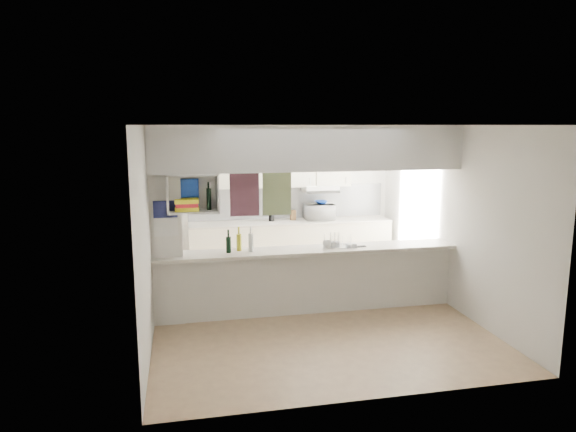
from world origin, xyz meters
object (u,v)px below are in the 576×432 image
object	(u,v)px
dish_rack	(337,241)
microwave	(319,212)
bowl	(321,202)
wine_bottles	(240,242)

from	to	relation	value
dish_rack	microwave	bearing A→B (deg)	98.48
microwave	dish_rack	size ratio (longest dim) A/B	1.12
microwave	bowl	bearing A→B (deg)	-136.54
dish_rack	wine_bottles	xyz separation A→B (m)	(-1.37, -0.01, 0.04)
microwave	wine_bottles	xyz separation A→B (m)	(-1.67, -2.08, -0.02)
microwave	bowl	xyz separation A→B (m)	(0.04, 0.03, 0.17)
dish_rack	bowl	bearing A→B (deg)	97.61
wine_bottles	microwave	bearing A→B (deg)	51.14
dish_rack	wine_bottles	size ratio (longest dim) A/B	1.25
bowl	dish_rack	world-z (taller)	bowl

